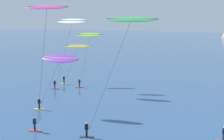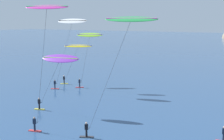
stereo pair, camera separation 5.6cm
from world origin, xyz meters
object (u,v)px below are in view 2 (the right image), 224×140
object	(u,v)px
kitesurfer_yellow	(77,49)
kitesurfer_lime	(89,39)
kitesurfer_white	(71,26)
kitesurfer_magenta	(46,18)
kitesurfer_green	(126,31)
kitesurfer_purple	(59,62)

from	to	relation	value
kitesurfer_yellow	kitesurfer_lime	xyz separation A→B (m)	(3.90, -1.66, 2.07)
kitesurfer_white	kitesurfer_magenta	distance (m)	19.32
kitesurfer_green	kitesurfer_white	xyz separation A→B (m)	(-18.15, 14.88, 0.07)
kitesurfer_lime	kitesurfer_magenta	bearing A→B (deg)	-68.03
kitesurfer_white	kitesurfer_green	bearing A→B (deg)	-39.34
kitesurfer_green	kitesurfer_yellow	bearing A→B (deg)	136.23
kitesurfer_lime	kitesurfer_white	distance (m)	4.25
kitesurfer_yellow	kitesurfer_white	size ratio (longest dim) A/B	0.61
kitesurfer_purple	kitesurfer_white	world-z (taller)	kitesurfer_white
kitesurfer_green	kitesurfer_lime	size ratio (longest dim) A/B	1.25
kitesurfer_green	kitesurfer_magenta	bearing A→B (deg)	-167.77
kitesurfer_purple	kitesurfer_lime	distance (m)	14.50
kitesurfer_green	kitesurfer_lime	bearing A→B (deg)	132.70
kitesurfer_lime	kitesurfer_magenta	distance (m)	21.66
kitesurfer_lime	kitesurfer_magenta	xyz separation A→B (m)	(7.99, -19.80, 3.67)
kitesurfer_magenta	kitesurfer_purple	bearing A→B (deg)	120.66
kitesurfer_yellow	kitesurfer_white	xyz separation A→B (m)	(2.30, -4.72, 4.54)
kitesurfer_yellow	kitesurfer_lime	bearing A→B (deg)	-23.00
kitesurfer_white	kitesurfer_magenta	xyz separation A→B (m)	(9.58, -16.73, 1.20)
kitesurfer_yellow	kitesurfer_magenta	world-z (taller)	kitesurfer_magenta
kitesurfer_purple	kitesurfer_lime	xyz separation A→B (m)	(-4.35, 13.67, 2.09)
kitesurfer_lime	kitesurfer_white	size ratio (longest dim) A/B	0.80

